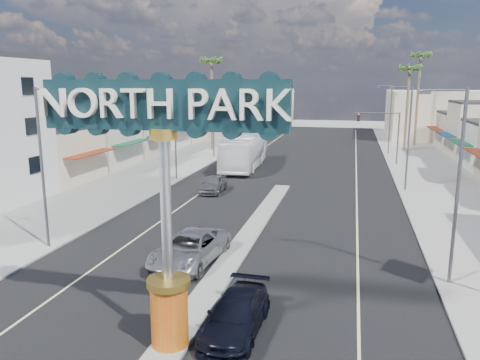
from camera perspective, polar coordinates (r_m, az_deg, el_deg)
The scene contains 24 objects.
ground at distance 43.42m, azimuth 5.42°, elevation -0.59°, with size 160.00×160.00×0.00m, color gray.
road at distance 43.41m, azimuth 5.42°, elevation -0.58°, with size 20.00×120.00×0.01m, color black.
median_island at distance 28.19m, azimuth 0.72°, elevation -7.15°, with size 1.30×30.00×0.16m, color gray.
sidewalk_left at distance 47.39m, azimuth -11.58°, elevation 0.34°, with size 8.00×120.00×0.12m, color gray.
sidewalk_right at distance 43.75m, azimuth 23.89°, elevation -1.37°, with size 8.00×120.00×0.12m, color gray.
storefront_row_left at distance 62.93m, azimuth -14.98°, elevation 5.64°, with size 12.00×42.00×6.00m, color beige.
backdrop_far_left at distance 91.54m, azimuth -4.27°, elevation 8.39°, with size 20.00×20.00×8.00m, color #B7B29E.
backdrop_far_right at distance 88.65m, azimuth 24.20°, elevation 7.31°, with size 20.00×20.00×8.00m, color beige.
gateway_sign at distance 15.54m, azimuth -9.14°, elevation -0.54°, with size 8.20×1.50×9.15m.
traffic_signal_left at distance 58.22m, azimuth -1.53°, elevation 6.83°, with size 5.09×0.45×6.00m.
traffic_signal_right at distance 56.33m, azimuth 16.93°, elevation 6.17°, with size 5.09×0.45×6.00m.
streetlight_l_near at distance 27.73m, azimuth -22.78°, elevation 2.24°, with size 2.03×0.22×9.00m.
streetlight_l_mid at distance 45.28m, azimuth -7.72°, elevation 6.36°, with size 2.03×0.22×9.00m.
streetlight_l_far at distance 66.20m, azimuth -0.77°, elevation 8.11°, with size 2.03×0.22×9.00m.
streetlight_r_near at distance 22.85m, azimuth 24.71°, elevation 0.23°, with size 2.03×0.22×9.00m.
streetlight_r_mid at distance 42.46m, azimuth 19.69°, elevation 5.44°, with size 2.03×0.22×9.00m.
streetlight_r_far at distance 64.31m, azimuth 17.71°, elevation 7.46°, with size 2.03×0.22×9.00m.
palm_left_far at distance 64.88m, azimuth -3.50°, elevation 13.70°, with size 2.60×2.60×13.10m.
palm_right_mid at distance 68.40m, azimuth 19.97°, elevation 12.18°, with size 2.60×2.60×12.10m.
palm_right_far at distance 74.65m, azimuth 21.13°, elevation 13.37°, with size 2.60×2.60×14.10m.
suv_left at distance 24.56m, azimuth -6.16°, elevation -8.31°, with size 2.69×5.84×1.62m, color #A2A2A6.
suv_right at distance 18.19m, azimuth -0.49°, elevation -16.13°, with size 1.95×4.78×1.39m, color black.
car_parked_left at distance 40.22m, azimuth -3.25°, elevation -0.49°, with size 1.70×4.23×1.44m, color #5B5B5F.
city_bus at distance 52.04m, azimuth 0.61°, elevation 3.61°, with size 3.17×13.54×3.77m, color white.
Camera 1 is at (5.92, -12.02, 9.17)m, focal length 35.00 mm.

